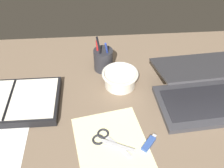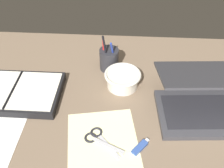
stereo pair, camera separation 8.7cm
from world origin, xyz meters
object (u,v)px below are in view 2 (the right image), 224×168
scissors (97,138)px  pen_cup (109,59)px  planner (15,92)px  laptop (206,99)px  bowl (123,79)px

scissors → pen_cup: bearing=124.9°
pen_cup → planner: bearing=-151.7°
laptop → scissors: laptop is taller
laptop → bowl: laptop is taller
bowl → planner: bowl is taller
bowl → planner: (-39.72, -7.82, -1.79)cm
bowl → pen_cup: 12.03cm
pen_cup → planner: (-33.85, -18.24, -3.11)cm
pen_cup → planner: pen_cup is taller
bowl → planner: 40.52cm
laptop → pen_cup: bearing=144.8°
bowl → pen_cup: bearing=119.4°
planner → scissors: planner is taller
bowl → planner: size_ratio=0.41×
scissors → planner: bearing=-171.0°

